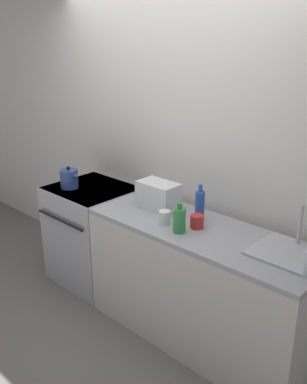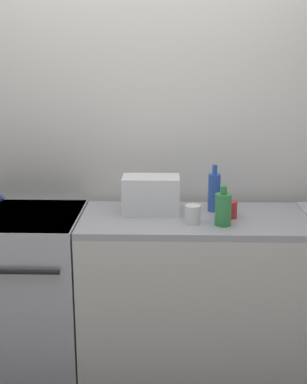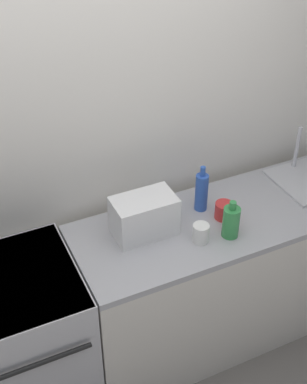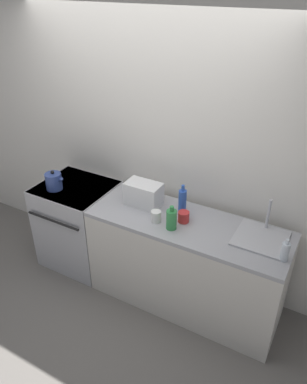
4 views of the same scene
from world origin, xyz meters
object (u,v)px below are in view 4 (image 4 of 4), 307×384
object	(u,v)px
bottle_clear	(285,251)
cup_red	(184,217)
toaster	(144,194)
cup_white	(156,216)
bottle_blue	(182,201)
kettle	(54,181)
stove	(79,223)
bottle_green	(171,219)

from	to	relation	value
bottle_clear	cup_red	world-z (taller)	bottle_clear
toaster	cup_white	world-z (taller)	toaster
toaster	bottle_blue	size ratio (longest dim) A/B	1.18
toaster	cup_red	distance (m)	0.44
kettle	toaster	world-z (taller)	toaster
stove	cup_white	xyz separation A→B (m)	(0.98, -0.13, 0.49)
bottle_clear	kettle	bearing A→B (deg)	-179.45
cup_red	stove	bearing A→B (deg)	179.13
toaster	bottle_clear	bearing A→B (deg)	-7.15
bottle_clear	bottle_green	bearing A→B (deg)	-176.80
stove	cup_white	size ratio (longest dim) A/B	9.10
stove	toaster	size ratio (longest dim) A/B	2.81
bottle_clear	cup_white	xyz separation A→B (m)	(-1.05, -0.02, -0.03)
stove	bottle_clear	bearing A→B (deg)	-2.98
toaster	cup_red	xyz separation A→B (m)	(0.43, -0.07, -0.06)
stove	kettle	bearing A→B (deg)	-137.61
kettle	bottle_blue	world-z (taller)	bottle_blue
kettle	bottle_blue	size ratio (longest dim) A/B	0.73
toaster	cup_red	world-z (taller)	toaster
bottle_blue	cup_white	size ratio (longest dim) A/B	2.73
toaster	bottle_blue	xyz separation A→B (m)	(0.36, 0.05, 0.01)
kettle	toaster	xyz separation A→B (m)	(0.89, 0.18, 0.02)
kettle	cup_red	xyz separation A→B (m)	(1.32, 0.11, -0.04)
bottle_clear	stove	bearing A→B (deg)	177.02
toaster	cup_white	size ratio (longest dim) A/B	3.23
bottle_clear	cup_white	size ratio (longest dim) A/B	1.88
toaster	cup_white	distance (m)	0.30
kettle	cup_white	world-z (taller)	kettle
bottle_clear	cup_red	size ratio (longest dim) A/B	1.95
toaster	cup_white	xyz separation A→B (m)	(0.23, -0.18, -0.06)
bottle_blue	cup_white	bearing A→B (deg)	-119.58
stove	bottle_green	xyz separation A→B (m)	(1.14, -0.16, 0.53)
bottle_green	cup_white	world-z (taller)	bottle_green
kettle	bottle_green	size ratio (longest dim) A/B	0.93
kettle	bottle_green	bearing A→B (deg)	-1.30
kettle	cup_red	world-z (taller)	kettle
bottle_clear	bottle_green	xyz separation A→B (m)	(-0.89, -0.05, 0.01)
cup_red	cup_white	bearing A→B (deg)	-151.26
stove	bottle_blue	bearing A→B (deg)	5.28
toaster	bottle_clear	xyz separation A→B (m)	(1.27, -0.16, -0.03)
toaster	bottle_green	xyz separation A→B (m)	(0.38, -0.21, -0.02)
toaster	bottle_blue	world-z (taller)	bottle_blue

